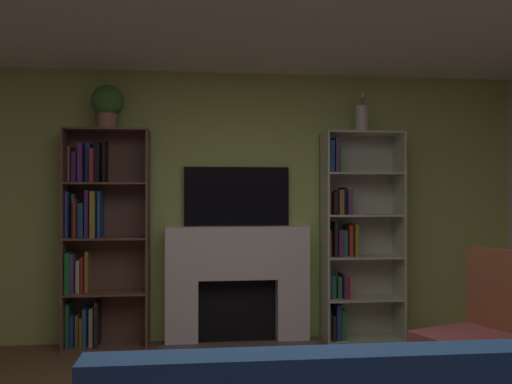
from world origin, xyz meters
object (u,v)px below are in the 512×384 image
(fireplace, at_px, (237,280))
(tv, at_px, (237,196))
(vase_with_flowers, at_px, (362,117))
(potted_plant, at_px, (107,104))
(armchair, at_px, (489,332))
(bookshelf_left, at_px, (97,237))
(bookshelf_right, at_px, (351,239))

(fireplace, distance_m, tv, 0.79)
(fireplace, relative_size, vase_with_flowers, 3.59)
(potted_plant, xyz_separation_m, armchair, (2.60, -1.82, -1.67))
(potted_plant, bearing_deg, vase_with_flowers, 0.01)
(bookshelf_left, relative_size, vase_with_flowers, 4.96)
(potted_plant, height_order, armchair, potted_plant)
(bookshelf_left, xyz_separation_m, potted_plant, (0.09, -0.04, 1.20))
(fireplace, relative_size, armchair, 1.39)
(bookshelf_left, relative_size, bookshelf_right, 1.00)
(bookshelf_right, distance_m, vase_with_flowers, 1.16)
(bookshelf_left, distance_m, armchair, 3.30)
(bookshelf_left, distance_m, vase_with_flowers, 2.70)
(fireplace, bearing_deg, armchair, -52.42)
(fireplace, bearing_deg, tv, 90.00)
(bookshelf_right, bearing_deg, vase_with_flowers, -17.10)
(fireplace, bearing_deg, vase_with_flowers, -1.19)
(armchair, bearing_deg, vase_with_flowers, 97.37)
(fireplace, xyz_separation_m, vase_with_flowers, (1.18, -0.02, 1.54))
(fireplace, height_order, tv, tv)
(tv, height_order, potted_plant, potted_plant)
(tv, relative_size, armchair, 0.97)
(fireplace, bearing_deg, bookshelf_left, 179.40)
(potted_plant, height_order, vase_with_flowers, potted_plant)
(potted_plant, distance_m, vase_with_flowers, 2.37)
(bookshelf_left, bearing_deg, fireplace, -0.60)
(tv, relative_size, bookshelf_right, 0.50)
(bookshelf_left, bearing_deg, bookshelf_right, -0.22)
(fireplace, distance_m, potted_plant, 2.00)
(bookshelf_right, height_order, armchair, bookshelf_right)
(bookshelf_left, xyz_separation_m, bookshelf_right, (2.36, -0.01, -0.04))
(potted_plant, xyz_separation_m, vase_with_flowers, (2.36, 0.00, -0.08))
(fireplace, xyz_separation_m, potted_plant, (-1.18, -0.02, 1.61))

